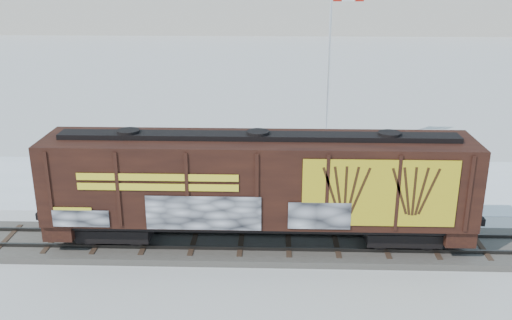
{
  "coord_description": "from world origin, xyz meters",
  "views": [
    {
      "loc": [
        1.33,
        -21.59,
        11.39
      ],
      "look_at": [
        0.54,
        3.0,
        2.91
      ],
      "focal_mm": 40.0,
      "sensor_mm": 36.0,
      "label": 1
    }
  ],
  "objects_px": {
    "car_dark": "(289,175)",
    "hopper_railcar": "(258,182)",
    "flagpole": "(329,97)",
    "car_silver": "(123,177)",
    "car_white": "(184,179)"
  },
  "relations": [
    {
      "from": "car_silver",
      "to": "car_white",
      "type": "height_order",
      "value": "car_white"
    },
    {
      "from": "hopper_railcar",
      "to": "car_dark",
      "type": "relative_size",
      "value": 3.79
    },
    {
      "from": "flagpole",
      "to": "hopper_railcar",
      "type": "bearing_deg",
      "value": -107.93
    },
    {
      "from": "flagpole",
      "to": "car_white",
      "type": "relative_size",
      "value": 2.02
    },
    {
      "from": "car_white",
      "to": "flagpole",
      "type": "bearing_deg",
      "value": -55.69
    },
    {
      "from": "car_white",
      "to": "car_dark",
      "type": "bearing_deg",
      "value": -81.55
    },
    {
      "from": "flagpole",
      "to": "car_white",
      "type": "bearing_deg",
      "value": -140.68
    },
    {
      "from": "hopper_railcar",
      "to": "car_white",
      "type": "height_order",
      "value": "hopper_railcar"
    },
    {
      "from": "hopper_railcar",
      "to": "car_silver",
      "type": "distance_m",
      "value": 9.84
    },
    {
      "from": "car_dark",
      "to": "hopper_railcar",
      "type": "bearing_deg",
      "value": 151.23
    },
    {
      "from": "hopper_railcar",
      "to": "flagpole",
      "type": "xyz_separation_m",
      "value": [
        3.94,
        12.17,
        0.86
      ]
    },
    {
      "from": "hopper_railcar",
      "to": "car_white",
      "type": "distance_m",
      "value": 7.25
    },
    {
      "from": "hopper_railcar",
      "to": "flagpole",
      "type": "height_order",
      "value": "flagpole"
    },
    {
      "from": "car_dark",
      "to": "car_white",
      "type": "bearing_deg",
      "value": 86.48
    },
    {
      "from": "car_silver",
      "to": "car_dark",
      "type": "relative_size",
      "value": 0.93
    }
  ]
}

